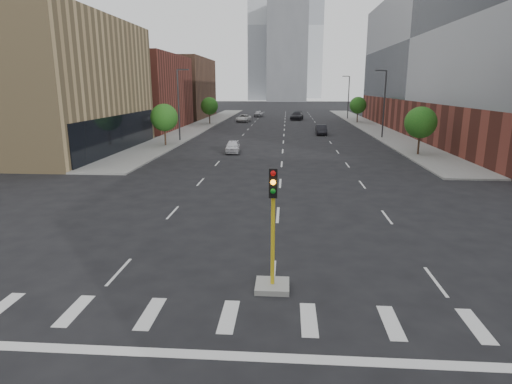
# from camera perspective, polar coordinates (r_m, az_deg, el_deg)

# --- Properties ---
(sidewalk_left_far) EXTENTS (5.00, 92.00, 0.15)m
(sidewalk_left_far) POSITION_cam_1_polar(r_m,az_deg,el_deg) (80.75, -7.00, 8.94)
(sidewalk_left_far) COLOR gray
(sidewalk_left_far) RESTS_ON ground
(sidewalk_right_far) EXTENTS (5.00, 92.00, 0.15)m
(sidewalk_right_far) POSITION_cam_1_polar(r_m,az_deg,el_deg) (80.59, 14.68, 8.58)
(sidewalk_right_far) COLOR gray
(sidewalk_right_far) RESTS_ON ground
(building_left_mid) EXTENTS (20.00, 24.00, 14.00)m
(building_left_mid) POSITION_cam_1_polar(r_m,az_deg,el_deg) (52.92, -28.44, 12.32)
(building_left_mid) COLOR tan
(building_left_mid) RESTS_ON ground
(building_left_far_a) EXTENTS (20.00, 22.00, 12.00)m
(building_left_far_a) POSITION_cam_1_polar(r_m,az_deg,el_deg) (76.26, -17.81, 12.56)
(building_left_far_a) COLOR brown
(building_left_far_a) RESTS_ON ground
(building_left_far_b) EXTENTS (20.00, 24.00, 13.00)m
(building_left_far_b) POSITION_cam_1_polar(r_m,az_deg,el_deg) (100.90, -12.29, 13.37)
(building_left_far_b) COLOR brown
(building_left_far_b) RESTS_ON ground
(building_right_main) EXTENTS (24.00, 70.00, 22.00)m
(building_right_main) POSITION_cam_1_polar(r_m,az_deg,el_deg) (71.28, 29.34, 15.46)
(building_right_main) COLOR brown
(building_right_main) RESTS_ON ground
(tower_left) EXTENTS (22.00, 22.00, 70.00)m
(tower_left) POSITION_cam_1_polar(r_m,az_deg,el_deg) (226.85, 2.09, 21.05)
(tower_left) COLOR #B2B7BC
(tower_left) RESTS_ON ground
(tower_right) EXTENTS (20.00, 20.00, 80.00)m
(tower_right) POSITION_cam_1_polar(r_m,az_deg,el_deg) (267.17, 6.57, 20.98)
(tower_right) COLOR #B2B7BC
(tower_right) RESTS_ON ground
(tower_mid) EXTENTS (18.00, 18.00, 44.00)m
(tower_mid) POSITION_cam_1_polar(r_m,az_deg,el_deg) (205.50, 4.19, 18.12)
(tower_mid) COLOR slate
(tower_mid) RESTS_ON ground
(median_traffic_signal) EXTENTS (1.20, 1.20, 4.40)m
(median_traffic_signal) POSITION_cam_1_polar(r_m,az_deg,el_deg) (15.19, 2.22, -9.51)
(median_traffic_signal) COLOR #999993
(median_traffic_signal) RESTS_ON ground
(streetlight_right_a) EXTENTS (1.60, 0.22, 9.07)m
(streetlight_right_a) POSITION_cam_1_polar(r_m,az_deg,el_deg) (61.38, 16.67, 11.53)
(streetlight_right_a) COLOR #2D2D30
(streetlight_right_a) RESTS_ON ground
(streetlight_right_b) EXTENTS (1.60, 0.22, 9.07)m
(streetlight_right_b) POSITION_cam_1_polar(r_m,az_deg,el_deg) (95.86, 12.19, 12.47)
(streetlight_right_b) COLOR #2D2D30
(streetlight_right_b) RESTS_ON ground
(streetlight_left) EXTENTS (1.60, 0.22, 9.07)m
(streetlight_left) POSITION_cam_1_polar(r_m,az_deg,el_deg) (56.71, -10.22, 11.73)
(streetlight_left) COLOR #2D2D30
(streetlight_left) RESTS_ON ground
(tree_left_near) EXTENTS (3.20, 3.20, 4.85)m
(tree_left_near) POSITION_cam_1_polar(r_m,az_deg,el_deg) (52.12, -12.14, 9.68)
(tree_left_near) COLOR #382619
(tree_left_near) RESTS_ON ground
(tree_left_far) EXTENTS (3.20, 3.20, 4.85)m
(tree_left_far) POSITION_cam_1_polar(r_m,az_deg,el_deg) (81.33, -6.23, 11.34)
(tree_left_far) COLOR #382619
(tree_left_far) RESTS_ON ground
(tree_right_near) EXTENTS (3.20, 3.20, 4.85)m
(tree_right_near) POSITION_cam_1_polar(r_m,az_deg,el_deg) (47.10, 21.10, 8.64)
(tree_right_near) COLOR #382619
(tree_right_near) RESTS_ON ground
(tree_right_far) EXTENTS (3.20, 3.20, 4.85)m
(tree_right_far) POSITION_cam_1_polar(r_m,az_deg,el_deg) (86.11, 13.44, 11.19)
(tree_right_far) COLOR #382619
(tree_right_far) RESTS_ON ground
(car_near_left) EXTENTS (1.79, 3.96, 1.32)m
(car_near_left) POSITION_cam_1_polar(r_m,az_deg,el_deg) (46.41, -3.13, 6.07)
(car_near_left) COLOR silver
(car_near_left) RESTS_ON ground
(car_mid_right) EXTENTS (1.54, 4.34, 1.43)m
(car_mid_right) POSITION_cam_1_polar(r_m,az_deg,el_deg) (64.56, 8.68, 8.21)
(car_mid_right) COLOR black
(car_mid_right) RESTS_ON ground
(car_far_left) EXTENTS (2.98, 5.42, 1.44)m
(car_far_left) POSITION_cam_1_polar(r_m,az_deg,el_deg) (87.11, -1.67, 9.82)
(car_far_left) COLOR silver
(car_far_left) RESTS_ON ground
(car_deep_right) EXTENTS (3.16, 6.04, 1.67)m
(car_deep_right) POSITION_cam_1_polar(r_m,az_deg,el_deg) (92.57, 5.47, 10.08)
(car_deep_right) COLOR black
(car_deep_right) RESTS_ON ground
(car_distant) EXTENTS (2.11, 4.43, 1.46)m
(car_distant) POSITION_cam_1_polar(r_m,az_deg,el_deg) (101.43, 0.35, 10.42)
(car_distant) COLOR #A1A2A6
(car_distant) RESTS_ON ground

